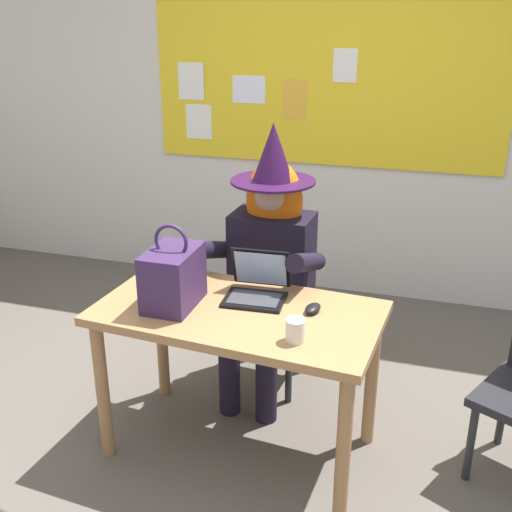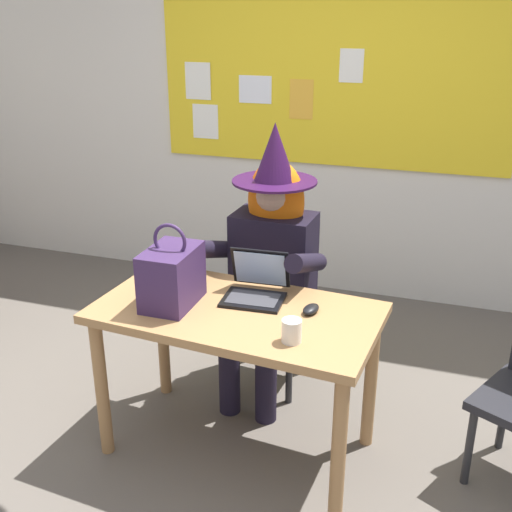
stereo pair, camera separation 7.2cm
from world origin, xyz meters
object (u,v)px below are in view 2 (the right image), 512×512
at_px(desk_main, 237,330).
at_px(coffee_mug, 292,331).
at_px(person_costumed, 270,251).
at_px(handbag, 172,276).
at_px(laptop, 256,287).
at_px(computer_mouse, 311,309).
at_px(chair_at_desk, 277,292).

distance_m(desk_main, coffee_mug, 0.40).
bearing_deg(desk_main, person_costumed, 92.55).
relative_size(handbag, coffee_mug, 3.98).
height_order(laptop, coffee_mug, laptop).
bearing_deg(person_costumed, handbag, -20.77).
bearing_deg(handbag, coffee_mug, -15.15).
distance_m(laptop, computer_mouse, 0.29).
distance_m(chair_at_desk, laptop, 0.61).
bearing_deg(handbag, laptop, 29.43).
xyz_separation_m(person_costumed, computer_mouse, (0.34, -0.50, -0.04)).
distance_m(laptop, coffee_mug, 0.43).
bearing_deg(person_costumed, laptop, 11.54).
bearing_deg(chair_at_desk, handbag, -15.51).
bearing_deg(person_costumed, coffee_mug, 25.85).
height_order(chair_at_desk, laptop, laptop).
relative_size(computer_mouse, handbag, 0.28).
distance_m(desk_main, laptop, 0.22).
xyz_separation_m(chair_at_desk, handbag, (-0.27, -0.73, 0.36)).
relative_size(desk_main, chair_at_desk, 1.42).
distance_m(person_costumed, laptop, 0.43).
bearing_deg(desk_main, chair_at_desk, 91.30).
distance_m(chair_at_desk, coffee_mug, 0.98).
distance_m(computer_mouse, coffee_mug, 0.27).
relative_size(person_costumed, handbag, 3.84).
relative_size(laptop, handbag, 0.76).
xyz_separation_m(desk_main, handbag, (-0.29, -0.04, 0.24)).
bearing_deg(laptop, computer_mouse, -19.32).
height_order(desk_main, laptop, laptop).
height_order(desk_main, computer_mouse, computer_mouse).
distance_m(chair_at_desk, handbag, 0.86).
bearing_deg(coffee_mug, chair_at_desk, 109.84).
bearing_deg(chair_at_desk, computer_mouse, 33.17).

